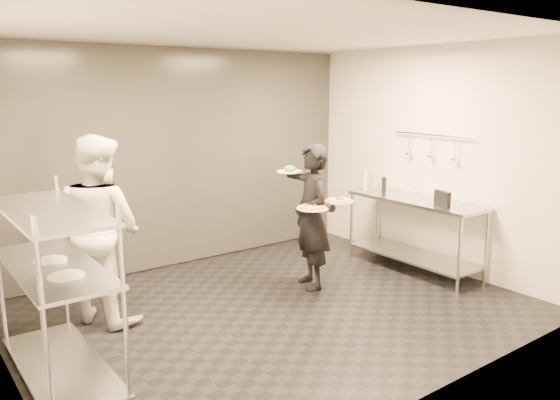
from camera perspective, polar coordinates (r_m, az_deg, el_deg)
room_shell at (r=6.41m, az=-6.79°, el=3.71°), size 5.00×4.00×2.80m
pass_rack at (r=4.70m, az=-22.45°, el=-8.00°), size 0.60×1.60×1.50m
prep_counter at (r=7.07m, az=13.88°, el=-2.20°), size 0.60×1.80×0.92m
utensil_rail at (r=7.11m, az=15.52°, el=5.33°), size 0.07×1.20×0.31m
waiter at (r=6.23m, az=3.34°, el=-1.80°), size 0.57×0.70×1.66m
chef at (r=5.61m, az=-18.34°, el=-2.89°), size 1.00×1.11×1.85m
pizza_plate_near at (r=5.93m, az=3.46°, el=-0.78°), size 0.35×0.35×0.05m
pizza_plate_far at (r=6.10m, az=6.20°, el=-0.04°), size 0.32×0.32×0.05m
salad_plate at (r=6.25m, az=1.03°, el=3.15°), size 0.30×0.30×0.07m
pos_monitor at (r=6.61m, az=16.59°, el=0.13°), size 0.12×0.26×0.18m
bottle_green at (r=7.45m, az=8.89°, el=2.07°), size 0.08×0.08×0.27m
bottle_clear at (r=7.58m, az=9.80°, el=1.96°), size 0.06×0.06×0.21m
bottle_dark at (r=7.32m, az=10.81°, el=1.57°), size 0.06×0.06×0.20m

